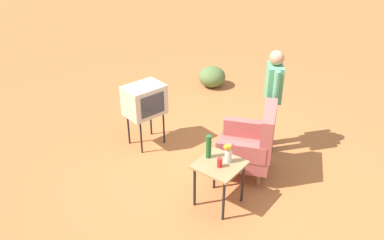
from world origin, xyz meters
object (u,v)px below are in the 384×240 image
(bottle_wine_green, at_px, (209,147))
(tv_on_stand, at_px, (144,101))
(person_standing, at_px, (273,95))
(armchair, at_px, (251,143))
(side_table, at_px, (219,170))
(flower_vase, at_px, (228,152))
(soda_can_red, at_px, (220,163))

(bottle_wine_green, bearing_deg, tv_on_stand, -106.78)
(person_standing, xyz_separation_m, bottle_wine_green, (1.57, -0.07, -0.14))
(tv_on_stand, height_order, person_standing, person_standing)
(armchair, distance_m, side_table, 0.84)
(side_table, bearing_deg, tv_on_stand, -106.04)
(person_standing, height_order, flower_vase, person_standing)
(armchair, xyz_separation_m, bottle_wine_green, (0.81, -0.17, 0.30))
(bottle_wine_green, relative_size, flower_vase, 1.21)
(tv_on_stand, bearing_deg, soda_can_red, 72.75)
(tv_on_stand, bearing_deg, bottle_wine_green, 73.22)
(soda_can_red, bearing_deg, flower_vase, 170.88)
(armchair, xyz_separation_m, person_standing, (-0.76, -0.10, 0.44))
(flower_vase, bearing_deg, person_standing, -172.86)
(side_table, relative_size, flower_vase, 2.39)
(side_table, relative_size, tv_on_stand, 0.62)
(side_table, xyz_separation_m, person_standing, (-1.60, -0.13, 0.40))
(side_table, height_order, bottle_wine_green, bottle_wine_green)
(soda_can_red, bearing_deg, tv_on_stand, -107.25)
(side_table, distance_m, tv_on_stand, 1.84)
(tv_on_stand, distance_m, bottle_wine_green, 1.63)
(armchair, relative_size, side_table, 1.67)
(soda_can_red, height_order, flower_vase, flower_vase)
(armchair, bearing_deg, soda_can_red, 3.76)
(bottle_wine_green, xyz_separation_m, flower_vase, (-0.07, 0.26, -0.01))
(person_standing, bearing_deg, side_table, 4.64)
(side_table, bearing_deg, armchair, -178.25)
(person_standing, bearing_deg, flower_vase, 7.14)
(armchair, height_order, person_standing, person_standing)
(soda_can_red, xyz_separation_m, flower_vase, (-0.15, 0.02, 0.09))
(person_standing, xyz_separation_m, soda_can_red, (1.65, 0.16, -0.24))
(tv_on_stand, relative_size, flower_vase, 3.89)
(tv_on_stand, bearing_deg, flower_vase, 77.53)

